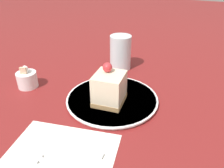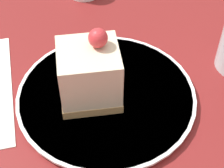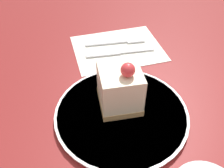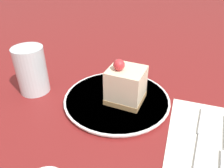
% 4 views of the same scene
% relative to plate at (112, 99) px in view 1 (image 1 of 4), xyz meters
% --- Properties ---
extents(ground_plane, '(4.00, 4.00, 0.00)m').
position_rel_plate_xyz_m(ground_plane, '(0.03, -0.04, -0.01)').
color(ground_plane, maroon).
extents(plate, '(0.27, 0.27, 0.01)m').
position_rel_plate_xyz_m(plate, '(0.00, 0.00, 0.00)').
color(plate, white).
rests_on(plate, ground_plane).
extents(cake_slice, '(0.09, 0.09, 0.11)m').
position_rel_plate_xyz_m(cake_slice, '(-0.02, -0.00, 0.05)').
color(cake_slice, '#AD8451').
rests_on(cake_slice, plate).
extents(napkin, '(0.21, 0.26, 0.00)m').
position_rel_plate_xyz_m(napkin, '(-0.24, 0.03, -0.01)').
color(napkin, white).
rests_on(napkin, ground_plane).
extents(fork, '(0.02, 0.17, 0.00)m').
position_rel_plate_xyz_m(fork, '(-0.26, 0.04, -0.00)').
color(fork, silver).
rests_on(fork, napkin).
extents(knife, '(0.02, 0.18, 0.00)m').
position_rel_plate_xyz_m(knife, '(-0.21, 0.01, -0.00)').
color(knife, silver).
rests_on(knife, napkin).
extents(sugar_bowl, '(0.06, 0.06, 0.07)m').
position_rel_plate_xyz_m(sugar_bowl, '(-0.03, 0.29, 0.02)').
color(sugar_bowl, white).
rests_on(sugar_bowl, ground_plane).
extents(drinking_glass, '(0.08, 0.08, 0.13)m').
position_rel_plate_xyz_m(drinking_glass, '(0.22, 0.06, 0.06)').
color(drinking_glass, silver).
rests_on(drinking_glass, ground_plane).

